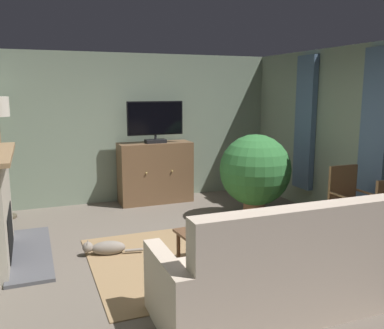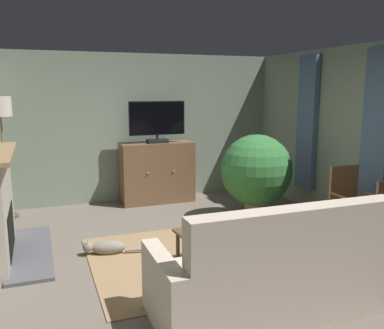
% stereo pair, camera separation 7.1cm
% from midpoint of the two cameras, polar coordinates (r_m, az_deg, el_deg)
% --- Properties ---
extents(ground_plane, '(5.69, 6.43, 0.04)m').
position_cam_midpoint_polar(ground_plane, '(5.08, 0.21, -12.96)').
color(ground_plane, '#665B51').
extents(wall_back, '(5.69, 0.10, 2.60)m').
position_cam_midpoint_polar(wall_back, '(7.53, -8.09, 5.00)').
color(wall_back, gray).
rests_on(wall_back, ground_plane).
extents(wall_right_with_window, '(0.10, 6.43, 2.60)m').
position_cam_midpoint_polar(wall_right_with_window, '(6.15, 23.37, 3.06)').
color(wall_right_with_window, gray).
rests_on(wall_right_with_window, ground_plane).
extents(curtain_panel_near, '(0.10, 0.44, 2.18)m').
position_cam_midpoint_polar(curtain_panel_near, '(5.97, 23.49, 4.12)').
color(curtain_panel_near, slate).
extents(curtain_panel_far, '(0.10, 0.44, 2.18)m').
position_cam_midpoint_polar(curtain_panel_far, '(7.11, 14.99, 5.49)').
color(curtain_panel_far, slate).
extents(rug_central, '(2.31, 2.12, 0.01)m').
position_cam_midpoint_polar(rug_central, '(5.07, -0.58, -12.69)').
color(rug_central, '#8E704C').
rests_on(rug_central, ground_plane).
extents(tv_cabinet, '(1.28, 0.52, 1.07)m').
position_cam_midpoint_polar(tv_cabinet, '(7.37, -5.34, -1.26)').
color(tv_cabinet, '#4A3523').
rests_on(tv_cabinet, ground_plane).
extents(television, '(0.98, 0.20, 0.72)m').
position_cam_midpoint_polar(television, '(7.19, -5.35, 5.98)').
color(television, black).
rests_on(television, tv_cabinet).
extents(coffee_table, '(0.96, 0.61, 0.41)m').
position_cam_midpoint_polar(coffee_table, '(4.80, 3.24, -9.48)').
color(coffee_table, brown).
rests_on(coffee_table, ground_plane).
extents(tv_remote, '(0.12, 0.17, 0.02)m').
position_cam_midpoint_polar(tv_remote, '(4.79, 5.04, -8.75)').
color(tv_remote, black).
rests_on(tv_remote, coffee_table).
extents(sofa_floral, '(2.21, 0.90, 1.06)m').
position_cam_midpoint_polar(sofa_floral, '(3.90, 11.31, -14.78)').
color(sofa_floral, '#C6B29E').
rests_on(sofa_floral, ground_plane).
extents(side_chair_tucked_against_wall, '(0.47, 0.49, 1.01)m').
position_cam_midpoint_polar(side_chair_tucked_against_wall, '(5.73, 20.48, -5.13)').
color(side_chair_tucked_against_wall, brown).
rests_on(side_chair_tucked_against_wall, ground_plane).
extents(potted_plant_small_fern_corner, '(1.08, 1.08, 1.32)m').
position_cam_midpoint_polar(potted_plant_small_fern_corner, '(6.34, 8.33, -0.88)').
color(potted_plant_small_fern_corner, '#99664C').
rests_on(potted_plant_small_fern_corner, ground_plane).
extents(cat, '(0.71, 0.26, 0.19)m').
position_cam_midpoint_polar(cat, '(5.25, -12.12, -11.12)').
color(cat, gray).
rests_on(cat, ground_plane).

